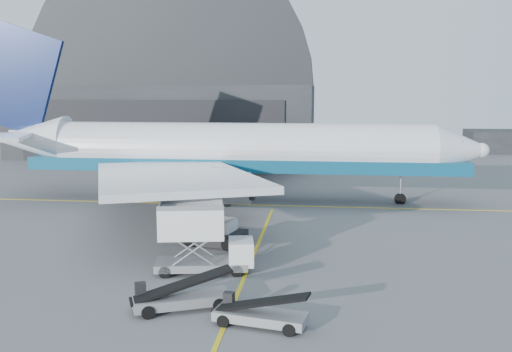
# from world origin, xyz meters

# --- Properties ---
(ground) EXTENTS (200.00, 200.00, 0.00)m
(ground) POSITION_xyz_m (0.00, 0.00, 0.00)
(ground) COLOR #565659
(ground) RESTS_ON ground
(taxi_lines) EXTENTS (80.00, 42.12, 0.02)m
(taxi_lines) POSITION_xyz_m (0.00, 12.67, 0.01)
(taxi_lines) COLOR yellow
(taxi_lines) RESTS_ON ground
(hangar) EXTENTS (50.00, 28.30, 28.00)m
(hangar) POSITION_xyz_m (-22.00, 64.95, 9.54)
(hangar) COLOR black
(hangar) RESTS_ON ground
(distant_bldg_a) EXTENTS (14.00, 8.00, 4.00)m
(distant_bldg_a) POSITION_xyz_m (38.00, 72.00, 0.00)
(distant_bldg_a) COLOR black
(distant_bldg_a) RESTS_ON ground
(airliner) EXTENTS (52.93, 51.32, 18.57)m
(airliner) POSITION_xyz_m (-5.46, 22.38, 5.20)
(airliner) COLOR white
(airliner) RESTS_ON ground
(catering_truck) EXTENTS (6.44, 3.26, 4.23)m
(catering_truck) POSITION_xyz_m (-2.87, -1.18, 2.14)
(catering_truck) COLOR gray
(catering_truck) RESTS_ON ground
(pushback_tug) EXTENTS (4.85, 3.50, 2.03)m
(pushback_tug) POSITION_xyz_m (-3.03, 5.21, 0.76)
(pushback_tug) COLOR black
(pushback_tug) RESTS_ON ground
(belt_loader_a) EXTENTS (5.40, 3.57, 2.05)m
(belt_loader_a) POSITION_xyz_m (-2.67, -7.28, 0.63)
(belt_loader_a) COLOR gray
(belt_loader_a) RESTS_ON ground
(belt_loader_b) EXTENTS (4.96, 2.47, 1.85)m
(belt_loader_b) POSITION_xyz_m (1.70, -8.89, 0.57)
(belt_loader_b) COLOR gray
(belt_loader_b) RESTS_ON ground
(traffic_cone) EXTENTS (0.41, 0.41, 0.59)m
(traffic_cone) POSITION_xyz_m (-2.01, 0.51, 0.28)
(traffic_cone) COLOR #ED3107
(traffic_cone) RESTS_ON ground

